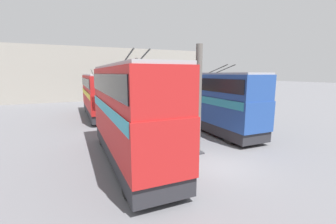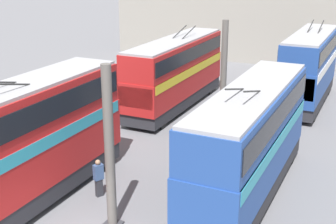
% 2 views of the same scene
% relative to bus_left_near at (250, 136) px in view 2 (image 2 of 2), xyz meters
% --- Properties ---
extents(depot_back_wall, '(0.50, 36.00, 9.45)m').
position_rel_bus_left_near_xyz_m(depot_back_wall, '(26.03, 4.09, 1.93)').
color(depot_back_wall, gray).
rests_on(depot_back_wall, ground_plane).
extents(support_column_near, '(0.69, 0.69, 6.52)m').
position_rel_bus_left_near_xyz_m(support_column_near, '(-4.71, 4.09, 0.35)').
color(support_column_near, '#605B56').
rests_on(support_column_near, ground_plane).
extents(support_column_far, '(0.69, 0.69, 6.52)m').
position_rel_bus_left_near_xyz_m(support_column_far, '(8.32, 4.09, 0.35)').
color(support_column_far, '#605B56').
rests_on(support_column_far, ground_plane).
extents(bus_left_near, '(11.21, 2.54, 5.53)m').
position_rel_bus_left_near_xyz_m(bus_left_near, '(0.00, 0.00, 0.00)').
color(bus_left_near, black).
rests_on(bus_left_near, ground_plane).
extents(bus_left_far, '(9.74, 2.54, 5.71)m').
position_rel_bus_left_near_xyz_m(bus_left_far, '(14.70, 0.00, 0.11)').
color(bus_left_far, black).
rests_on(bus_left_far, ground_plane).
extents(bus_right_near, '(10.22, 2.54, 5.91)m').
position_rel_bus_left_near_xyz_m(bus_right_near, '(-4.40, 8.18, 0.22)').
color(bus_right_near, black).
rests_on(bus_right_near, ground_plane).
extents(bus_right_far, '(11.40, 2.54, 5.38)m').
position_rel_bus_left_near_xyz_m(bus_right_far, '(10.18, 8.18, -0.08)').
color(bus_right_far, black).
rests_on(bus_right_far, ground_plane).
extents(person_aisle_midway, '(0.47, 0.47, 1.82)m').
position_rel_bus_left_near_xyz_m(person_aisle_midway, '(2.03, 3.52, -1.82)').
color(person_aisle_midway, '#473D33').
rests_on(person_aisle_midway, ground_plane).
extents(person_by_left_row, '(0.40, 0.48, 1.64)m').
position_rel_bus_left_near_xyz_m(person_by_left_row, '(-1.18, 2.37, -1.93)').
color(person_by_left_row, '#473D33').
rests_on(person_by_left_row, ground_plane).
extents(person_by_right_row, '(0.48, 0.40, 1.75)m').
position_rel_bus_left_near_xyz_m(person_by_right_row, '(-2.94, 5.88, -1.87)').
color(person_by_right_row, '#2D2D33').
rests_on(person_by_right_row, ground_plane).
extents(oil_drum, '(0.61, 0.61, 0.89)m').
position_rel_bus_left_near_xyz_m(oil_drum, '(2.44, 2.47, -2.35)').
color(oil_drum, '#235638').
rests_on(oil_drum, ground_plane).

